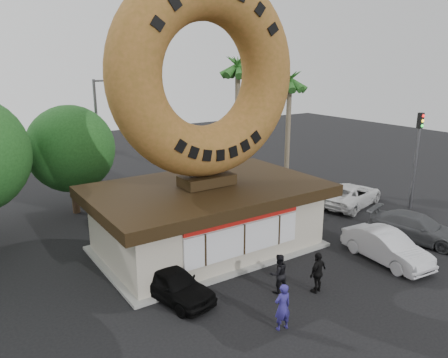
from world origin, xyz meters
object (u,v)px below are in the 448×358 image
person_center (278,274)px  car_black (173,283)px  giant_donut (206,75)px  traffic_signal (417,149)px  car_white (351,195)px  car_silver (386,247)px  person_right (318,272)px  donut_shop (207,215)px  car_grey (417,228)px  street_lamp (100,136)px  person_left (283,307)px

person_center → car_black: bearing=-16.9°
giant_donut → traffic_signal: giant_donut is taller
giant_donut → car_black: bearing=-137.8°
person_center → car_white: size_ratio=0.32×
giant_donut → car_silver: 11.57m
giant_donut → person_right: giant_donut is taller
traffic_signal → car_black: traffic_signal is taller
donut_shop → person_center: 5.36m
giant_donut → car_silver: bearing=-43.9°
car_black → car_grey: car_grey is taller
car_grey → person_right: bearing=170.5°
car_black → car_grey: 13.40m
giant_donut → car_grey: size_ratio=1.93×
person_center → car_white: bearing=-142.1°
donut_shop → person_center: (0.11, -5.28, -0.94)m
street_lamp → car_black: size_ratio=2.05×
donut_shop → car_black: bearing=-138.0°
person_right → car_black: person_right is taller
car_black → donut_shop: bearing=28.8°
traffic_signal → car_white: 4.90m
person_right → traffic_signal: bearing=-173.3°
street_lamp → car_white: (13.02, -9.55, -3.76)m
car_silver → car_white: (4.99, 6.39, -0.01)m
person_left → car_silver: 7.74m
donut_shop → person_left: size_ratio=6.42×
person_right → car_grey: person_right is taller
car_black → person_center: bearing=-40.6°
car_black → car_silver: 10.19m
person_right → car_white: bearing=-157.4°
car_white → car_grey: bearing=149.6°
street_lamp → car_white: 16.58m
car_black → car_white: size_ratio=0.75×
donut_shop → traffic_signal: traffic_signal is taller
person_right → street_lamp: bearing=-90.1°
person_center → car_silver: person_center is taller
giant_donut → traffic_signal: (14.00, -2.01, -4.64)m
person_center → car_grey: person_center is taller
traffic_signal → car_white: bearing=139.1°
traffic_signal → car_grey: traffic_signal is taller
person_right → car_silver: person_right is taller
donut_shop → car_silver: size_ratio=2.52×
donut_shop → giant_donut: bearing=90.0°
giant_donut → car_white: 13.61m
person_left → car_white: person_left is taller
car_silver → car_grey: 3.47m
traffic_signal → person_right: traffic_signal is taller
person_right → car_white: size_ratio=0.33×
traffic_signal → donut_shop: bearing=171.9°
street_lamp → traffic_signal: (15.86, -12.01, -0.61)m
person_center → traffic_signal: bearing=-156.3°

